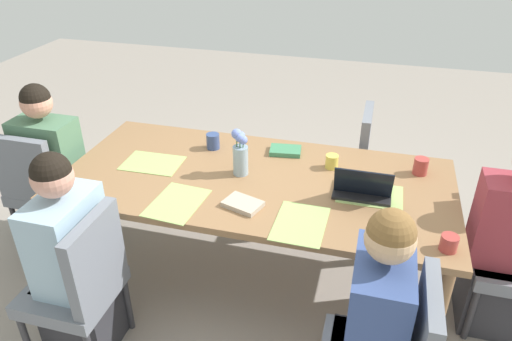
{
  "coord_description": "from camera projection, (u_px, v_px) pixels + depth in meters",
  "views": [
    {
      "loc": [
        -0.65,
        2.37,
        2.2
      ],
      "look_at": [
        0.0,
        0.0,
        0.79
      ],
      "focal_mm": 33.57,
      "sensor_mm": 36.0,
      "label": 1
    }
  ],
  "objects": [
    {
      "name": "coffee_mug_centre_left",
      "position": [
        449.0,
        243.0,
        2.25
      ],
      "size": [
        0.08,
        0.08,
        0.08
      ],
      "primitive_type": "cylinder",
      "color": "#AD3D38",
      "rests_on": "dining_table"
    },
    {
      "name": "coffee_mug_near_right",
      "position": [
        421.0,
        166.0,
        2.88
      ],
      "size": [
        0.09,
        0.09,
        0.1
      ],
      "primitive_type": "cylinder",
      "color": "#AD3D38",
      "rests_on": "dining_table"
    },
    {
      "name": "coffee_mug_centre_right",
      "position": [
        213.0,
        141.0,
        3.17
      ],
      "size": [
        0.09,
        0.09,
        0.1
      ],
      "primitive_type": "cylinder",
      "color": "#33477A",
      "rests_on": "dining_table"
    },
    {
      "name": "placemat_far_left_mid",
      "position": [
        300.0,
        223.0,
        2.46
      ],
      "size": [
        0.27,
        0.36,
        0.0
      ],
      "primitive_type": "cube",
      "rotation": [
        0.0,
        0.0,
        -1.59
      ],
      "color": "#9EBC66",
      "rests_on": "dining_table"
    },
    {
      "name": "chair_near_right_mid",
      "position": [
        378.0,
        163.0,
        3.51
      ],
      "size": [
        0.44,
        0.44,
        0.9
      ],
      "color": "slate",
      "rests_on": "ground_plane"
    },
    {
      "name": "phone_black",
      "position": [
        75.0,
        193.0,
        2.7
      ],
      "size": [
        0.16,
        0.14,
        0.01
      ],
      "primitive_type": "cube",
      "rotation": [
        0.0,
        0.0,
        2.56
      ],
      "color": "black",
      "rests_on": "dining_table"
    },
    {
      "name": "book_red_cover",
      "position": [
        285.0,
        151.0,
        3.13
      ],
      "size": [
        0.22,
        0.16,
        0.03
      ],
      "primitive_type": "cube",
      "rotation": [
        0.0,
        0.0,
        0.13
      ],
      "color": "#3D7F56",
      "rests_on": "dining_table"
    },
    {
      "name": "placemat_far_left_near",
      "position": [
        177.0,
        203.0,
        2.62
      ],
      "size": [
        0.29,
        0.38,
        0.0
      ],
      "primitive_type": "cube",
      "rotation": [
        0.0,
        0.0,
        -1.65
      ],
      "color": "#9EBC66",
      "rests_on": "dining_table"
    },
    {
      "name": "person_head_right_right_near",
      "position": [
        55.0,
        177.0,
        3.3
      ],
      "size": [
        0.4,
        0.36,
        1.19
      ],
      "color": "#2D2D33",
      "rests_on": "ground_plane"
    },
    {
      "name": "chair_far_left_near",
      "position": [
        81.0,
        281.0,
        2.44
      ],
      "size": [
        0.44,
        0.44,
        0.9
      ],
      "color": "slate",
      "rests_on": "ground_plane"
    },
    {
      "name": "coffee_mug_near_left",
      "position": [
        332.0,
        162.0,
        2.94
      ],
      "size": [
        0.08,
        0.08,
        0.09
      ],
      "primitive_type": "cylinder",
      "color": "#DBC64C",
      "rests_on": "dining_table"
    },
    {
      "name": "placemat_head_right_right_near",
      "position": [
        153.0,
        163.0,
        3.01
      ],
      "size": [
        0.37,
        0.27,
        0.0
      ],
      "primitive_type": "cube",
      "rotation": [
        0.0,
        0.0,
        3.17
      ],
      "color": "#9EBC66",
      "rests_on": "dining_table"
    },
    {
      "name": "flower_vase",
      "position": [
        240.0,
        153.0,
        2.83
      ],
      "size": [
        0.1,
        0.11,
        0.3
      ],
      "color": "#8EA8B7",
      "rests_on": "dining_table"
    },
    {
      "name": "ground_plane",
      "position": [
        256.0,
        272.0,
        3.23
      ],
      "size": [
        10.0,
        10.0,
        0.0
      ],
      "primitive_type": "plane",
      "color": "gray"
    },
    {
      "name": "person_far_left_mid",
      "position": [
        373.0,
        337.0,
        2.09
      ],
      "size": [
        0.36,
        0.4,
        1.19
      ],
      "color": "#2D2D33",
      "rests_on": "ground_plane"
    },
    {
      "name": "laptop_head_left_left_far",
      "position": [
        362.0,
        189.0,
        2.67
      ],
      "size": [
        0.32,
        0.22,
        0.2
      ],
      "color": "black",
      "rests_on": "dining_table"
    },
    {
      "name": "person_head_left_left_far",
      "position": [
        506.0,
        249.0,
        2.62
      ],
      "size": [
        0.4,
        0.36,
        1.19
      ],
      "color": "#2D2D33",
      "rests_on": "ground_plane"
    },
    {
      "name": "person_far_left_near",
      "position": [
        74.0,
        267.0,
        2.49
      ],
      "size": [
        0.36,
        0.4,
        1.19
      ],
      "color": "#2D2D33",
      "rests_on": "ground_plane"
    },
    {
      "name": "chair_head_right_right_near",
      "position": [
        41.0,
        184.0,
        3.26
      ],
      "size": [
        0.44,
        0.44,
        0.9
      ],
      "color": "slate",
      "rests_on": "ground_plane"
    },
    {
      "name": "placemat_head_left_left_far",
      "position": [
        370.0,
        194.0,
        2.7
      ],
      "size": [
        0.36,
        0.26,
        0.0
      ],
      "primitive_type": "cube",
      "rotation": [
        0.0,
        0.0,
        -0.0
      ],
      "color": "#9EBC66",
      "rests_on": "dining_table"
    },
    {
      "name": "dining_table",
      "position": [
        256.0,
        187.0,
        2.89
      ],
      "size": [
        2.31,
        1.09,
        0.74
      ],
      "color": "olive",
      "rests_on": "ground_plane"
    },
    {
      "name": "book_blue_cover",
      "position": [
        243.0,
        204.0,
        2.59
      ],
      "size": [
        0.23,
        0.19,
        0.03
      ],
      "primitive_type": "cube",
      "rotation": [
        0.0,
        0.0,
        -0.31
      ],
      "color": "#B2A38E",
      "rests_on": "dining_table"
    }
  ]
}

